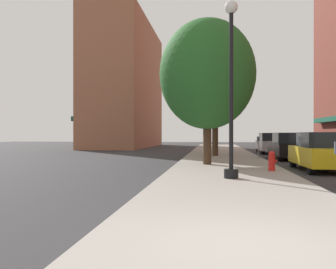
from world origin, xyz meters
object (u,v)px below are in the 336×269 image
tree_near (215,88)px  tree_mid (207,94)px  lamppost (231,85)px  fire_hydrant (272,161)px  car_silver (270,143)px  tree_far (207,74)px  parking_meter_near (258,145)px  car_yellow (320,152)px  car_black (288,146)px

tree_near → tree_mid: size_ratio=1.02×
tree_near → tree_mid: bearing=96.6°
lamppost → fire_hydrant: 4.10m
car_silver → tree_near: bearing=-128.7°
tree_near → tree_mid: tree_near is taller
lamppost → tree_near: (-0.47, 12.14, 1.50)m
fire_hydrant → tree_far: (-2.60, 2.73, 3.95)m
car_silver → fire_hydrant: bearing=-98.2°
parking_meter_near → tree_mid: size_ratio=0.19×
tree_mid → tree_far: bearing=-88.9°
tree_far → car_yellow: bearing=-14.9°
fire_hydrant → tree_near: bearing=102.9°
tree_mid → car_black: size_ratio=1.63×
lamppost → tree_mid: 17.87m
tree_mid → car_silver: (5.10, -0.13, -4.06)m
lamppost → car_yellow: 6.13m
car_black → fire_hydrant: bearing=-105.1°
car_yellow → car_black: size_ratio=1.00×
car_silver → car_black: bearing=-89.7°
car_yellow → car_black: (0.00, 6.70, 0.00)m
tree_far → car_black: (4.86, 5.40, -3.66)m
parking_meter_near → tree_near: bearing=132.4°
tree_near → car_black: 6.08m
parking_meter_near → car_yellow: (1.95, -5.39, -0.14)m
lamppost → tree_near: bearing=92.2°
fire_hydrant → car_yellow: car_yellow is taller
lamppost → car_silver: lamppost is taller
car_yellow → car_silver: (0.00, 13.62, 0.00)m
tree_far → car_black: tree_far is taller
tree_mid → car_black: (5.10, -7.05, -4.06)m
parking_meter_near → tree_far: size_ratio=0.19×
tree_far → car_silver: (4.86, 12.32, -3.66)m
tree_near → car_yellow: tree_near is taller
parking_meter_near → car_silver: bearing=76.7°
car_yellow → car_silver: bearing=91.9°
lamppost → car_yellow: lamppost is taller
tree_mid → tree_far: size_ratio=1.00×
car_yellow → car_silver: same height
parking_meter_near → car_black: bearing=33.7°
tree_far → car_black: bearing=48.0°
tree_mid → tree_far: 12.46m
fire_hydrant → parking_meter_near: bearing=87.4°
tree_near → car_yellow: 10.05m
tree_mid → car_black: bearing=-54.1°
car_silver → parking_meter_near: bearing=-103.0°
car_black → tree_far: bearing=-131.6°
tree_far → car_yellow: size_ratio=1.63×
fire_hydrant → tree_mid: 16.05m
car_black → tree_near: bearing=162.5°
tree_near → parking_meter_near: bearing=-47.6°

